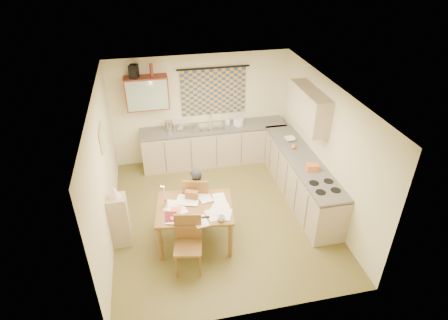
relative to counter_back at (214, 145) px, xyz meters
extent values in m
cube|color=brown|center=(-0.25, -1.95, -0.46)|extent=(4.00, 4.50, 0.02)
cube|color=white|center=(-0.25, -1.95, 2.06)|extent=(4.00, 4.50, 0.02)
cube|color=#EEE7BB|center=(-0.25, 0.31, 0.80)|extent=(4.00, 0.02, 2.50)
cube|color=#EEE7BB|center=(-0.25, -4.21, 0.80)|extent=(4.00, 0.02, 2.50)
cube|color=#EEE7BB|center=(-2.26, -1.95, 0.80)|extent=(0.02, 4.50, 2.50)
cube|color=#EEE7BB|center=(1.76, -1.95, 0.80)|extent=(0.02, 4.50, 2.50)
cube|color=navy|center=(0.05, 0.27, 1.20)|extent=(1.45, 0.03, 1.05)
cylinder|color=black|center=(0.05, 0.25, 1.75)|extent=(1.60, 0.04, 0.04)
cube|color=maroon|center=(-1.40, 0.13, 1.35)|extent=(0.90, 0.34, 0.70)
cube|color=#99B2A5|center=(-1.40, -0.04, 1.35)|extent=(0.84, 0.02, 0.64)
cube|color=tan|center=(1.58, -1.40, 1.40)|extent=(0.34, 1.30, 0.70)
cube|color=beige|center=(-2.22, -1.55, 1.25)|extent=(0.04, 0.50, 0.40)
cube|color=white|center=(-2.19, -1.55, 1.25)|extent=(0.01, 0.42, 0.32)
cube|color=tan|center=(0.00, 0.00, -0.02)|extent=(3.30, 0.60, 0.86)
cube|color=#565351|center=(0.00, 0.00, 0.45)|extent=(3.30, 0.62, 0.04)
cube|color=tan|center=(1.45, -1.69, -0.02)|extent=(0.60, 2.95, 0.86)
cube|color=#565351|center=(1.45, -1.69, 0.45)|extent=(0.62, 2.95, 0.04)
cube|color=white|center=(1.45, -2.68, -0.01)|extent=(0.59, 0.59, 0.89)
cube|color=black|center=(1.45, -2.68, 0.45)|extent=(0.56, 0.56, 0.03)
cube|color=silver|center=(-0.06, 0.00, 0.43)|extent=(0.55, 0.46, 0.10)
cylinder|color=silver|center=(-0.05, 0.18, 0.61)|extent=(0.04, 0.04, 0.28)
cube|color=silver|center=(-0.62, 0.00, 0.50)|extent=(0.43, 0.40, 0.06)
cylinder|color=silver|center=(-1.00, 0.00, 0.59)|extent=(0.22, 0.22, 0.24)
cylinder|color=white|center=(0.57, 0.00, 0.55)|extent=(0.31, 0.31, 0.16)
imported|color=white|center=(0.32, 0.05, 0.56)|extent=(0.13, 0.13, 0.18)
imported|color=white|center=(1.45, -0.96, 0.50)|extent=(0.24, 0.24, 0.06)
cube|color=orange|center=(1.45, -2.14, 0.53)|extent=(0.24, 0.20, 0.12)
sphere|color=orange|center=(1.40, -1.32, 0.52)|extent=(0.10, 0.10, 0.10)
cube|color=black|center=(-1.61, 0.13, 1.83)|extent=(0.21, 0.24, 0.26)
cylinder|color=#195926|center=(-1.58, 0.13, 1.83)|extent=(0.08, 0.08, 0.26)
cylinder|color=maroon|center=(-1.26, 0.13, 1.83)|extent=(0.09, 0.09, 0.26)
cube|color=brown|center=(-0.81, -2.55, 0.27)|extent=(1.39, 1.13, 0.05)
cube|color=brown|center=(-0.69, -1.98, 0.04)|extent=(0.56, 0.56, 0.04)
cube|color=brown|center=(-0.74, -2.18, 0.31)|extent=(0.45, 0.16, 0.50)
cube|color=brown|center=(-1.02, -3.16, 0.01)|extent=(0.51, 0.51, 0.04)
cube|color=brown|center=(-0.98, -2.97, 0.27)|extent=(0.43, 0.12, 0.47)
imported|color=black|center=(-0.71, -2.04, 0.14)|extent=(0.52, 0.42, 1.17)
cube|color=tan|center=(-2.09, -2.33, 0.05)|extent=(0.32, 0.30, 0.99)
cone|color=beige|center=(-2.09, -2.33, 0.65)|extent=(0.20, 0.20, 0.22)
cube|color=brown|center=(-0.83, -2.32, 0.38)|extent=(0.24, 0.17, 0.16)
imported|color=white|center=(-0.44, -2.99, 0.34)|extent=(0.18, 0.18, 0.09)
imported|color=maroon|center=(-1.32, -2.74, 0.31)|extent=(0.22, 0.28, 0.02)
imported|color=orange|center=(-1.23, -2.60, 0.31)|extent=(0.26, 0.30, 0.02)
cube|color=orange|center=(-1.18, -2.81, 0.32)|extent=(0.13, 0.10, 0.04)
cube|color=black|center=(-0.68, -2.86, 0.31)|extent=(0.13, 0.04, 0.02)
cylinder|color=silver|center=(-1.27, -2.45, 0.39)|extent=(0.08, 0.08, 0.18)
cylinder|color=white|center=(-1.29, -2.42, 0.59)|extent=(0.03, 0.03, 0.22)
sphere|color=#FFCC66|center=(-1.33, -2.42, 0.71)|extent=(0.02, 0.02, 0.02)
cube|color=white|center=(-0.55, -2.81, 0.30)|extent=(0.27, 0.34, 0.00)
cube|color=white|center=(-1.07, -2.55, 0.30)|extent=(0.28, 0.34, 0.00)
cube|color=white|center=(-0.36, -2.41, 0.30)|extent=(0.21, 0.30, 0.00)
cube|color=white|center=(-1.19, -2.44, 0.30)|extent=(0.30, 0.35, 0.00)
cube|color=white|center=(-0.77, -2.94, 0.31)|extent=(0.25, 0.32, 0.00)
cube|color=white|center=(-0.47, -2.70, 0.31)|extent=(0.34, 0.36, 0.00)
cube|color=white|center=(-0.36, -2.86, 0.31)|extent=(0.30, 0.35, 0.00)
cube|color=white|center=(-0.35, -2.71, 0.31)|extent=(0.22, 0.30, 0.00)
cube|color=white|center=(-0.39, -2.79, 0.31)|extent=(0.23, 0.31, 0.00)
cube|color=white|center=(-0.60, -2.35, 0.31)|extent=(0.27, 0.33, 0.00)
cube|color=white|center=(-1.20, -2.78, 0.31)|extent=(0.28, 0.34, 0.00)
cube|color=white|center=(-0.99, -2.33, 0.32)|extent=(0.30, 0.35, 0.00)
cube|color=white|center=(-0.83, -2.40, 0.32)|extent=(0.29, 0.34, 0.00)
camera|label=1|loc=(-1.36, -7.48, 4.26)|focal=30.00mm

